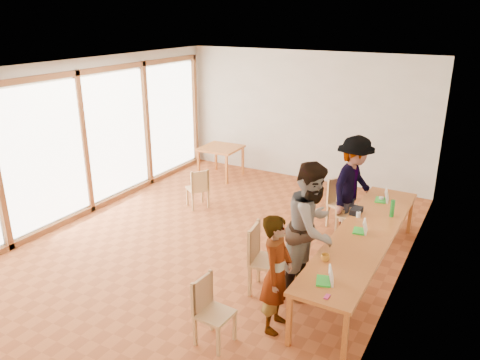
# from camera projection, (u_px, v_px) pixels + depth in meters

# --- Properties ---
(ground) EXTENTS (8.00, 8.00, 0.00)m
(ground) POSITION_uv_depth(u_px,v_px,m) (215.00, 244.00, 8.12)
(ground) COLOR #A25127
(ground) RESTS_ON ground
(wall_back) EXTENTS (6.00, 0.10, 3.00)m
(wall_back) POSITION_uv_depth(u_px,v_px,m) (305.00, 117.00, 10.89)
(wall_back) COLOR beige
(wall_back) RESTS_ON ground
(wall_right) EXTENTS (0.10, 8.00, 3.00)m
(wall_right) POSITION_uv_depth(u_px,v_px,m) (404.00, 195.00, 6.23)
(wall_right) COLOR beige
(wall_right) RESTS_ON ground
(window_wall) EXTENTS (0.10, 8.00, 3.00)m
(window_wall) POSITION_uv_depth(u_px,v_px,m) (83.00, 139.00, 8.97)
(window_wall) COLOR white
(window_wall) RESTS_ON ground
(ceiling) EXTENTS (6.00, 8.00, 0.04)m
(ceiling) POSITION_uv_depth(u_px,v_px,m) (212.00, 67.00, 7.09)
(ceiling) COLOR white
(ceiling) RESTS_ON wall_back
(communal_table) EXTENTS (0.80, 4.00, 0.75)m
(communal_table) POSITION_uv_depth(u_px,v_px,m) (364.00, 236.00, 6.87)
(communal_table) COLOR #C8722C
(communal_table) RESTS_ON ground
(side_table) EXTENTS (0.90, 0.90, 0.75)m
(side_table) POSITION_uv_depth(u_px,v_px,m) (221.00, 150.00, 11.22)
(side_table) COLOR #C8722C
(side_table) RESTS_ON ground
(chair_near) EXTENTS (0.42, 0.42, 0.46)m
(chair_near) POSITION_uv_depth(u_px,v_px,m) (208.00, 303.00, 5.58)
(chair_near) COLOR tan
(chair_near) RESTS_ON ground
(chair_mid) EXTENTS (0.54, 0.54, 0.54)m
(chair_mid) POSITION_uv_depth(u_px,v_px,m) (261.00, 252.00, 6.58)
(chair_mid) COLOR tan
(chair_mid) RESTS_ON ground
(chair_far) EXTENTS (0.57, 0.57, 0.49)m
(chair_far) POSITION_uv_depth(u_px,v_px,m) (339.00, 197.00, 8.65)
(chair_far) COLOR tan
(chair_far) RESTS_ON ground
(chair_empty) EXTENTS (0.40, 0.40, 0.42)m
(chair_empty) POSITION_uv_depth(u_px,v_px,m) (345.00, 209.00, 8.35)
(chair_empty) COLOR tan
(chair_empty) RESTS_ON ground
(chair_spare) EXTENTS (0.54, 0.54, 0.44)m
(chair_spare) POSITION_uv_depth(u_px,v_px,m) (199.00, 185.00, 9.44)
(chair_spare) COLOR tan
(chair_spare) RESTS_ON ground
(person_near) EXTENTS (0.43, 0.60, 1.55)m
(person_near) POSITION_uv_depth(u_px,v_px,m) (277.00, 274.00, 5.74)
(person_near) COLOR gray
(person_near) RESTS_ON ground
(person_mid) EXTENTS (0.77, 0.97, 1.93)m
(person_mid) POSITION_uv_depth(u_px,v_px,m) (312.00, 228.00, 6.52)
(person_mid) COLOR gray
(person_mid) RESTS_ON ground
(person_far) EXTENTS (0.86, 1.27, 1.81)m
(person_far) POSITION_uv_depth(u_px,v_px,m) (353.00, 186.00, 8.28)
(person_far) COLOR gray
(person_far) RESTS_ON ground
(laptop_near) EXTENTS (0.26, 0.28, 0.20)m
(laptop_near) POSITION_uv_depth(u_px,v_px,m) (327.00, 278.00, 5.58)
(laptop_near) COLOR green
(laptop_near) RESTS_ON communal_table
(laptop_mid) EXTENTS (0.23, 0.25, 0.19)m
(laptop_mid) POSITION_uv_depth(u_px,v_px,m) (362.00, 229.00, 6.86)
(laptop_mid) COLOR green
(laptop_mid) RESTS_ON communal_table
(laptop_far) EXTENTS (0.25, 0.28, 0.21)m
(laptop_far) POSITION_uv_depth(u_px,v_px,m) (384.00, 198.00, 7.98)
(laptop_far) COLOR green
(laptop_far) RESTS_ON communal_table
(yellow_mug) EXTENTS (0.12, 0.12, 0.09)m
(yellow_mug) POSITION_uv_depth(u_px,v_px,m) (325.00, 258.00, 6.07)
(yellow_mug) COLOR orange
(yellow_mug) RESTS_ON communal_table
(green_bottle) EXTENTS (0.07, 0.07, 0.28)m
(green_bottle) POSITION_uv_depth(u_px,v_px,m) (392.00, 208.00, 7.35)
(green_bottle) COLOR #1A7E27
(green_bottle) RESTS_ON communal_table
(clear_glass) EXTENTS (0.07, 0.07, 0.09)m
(clear_glass) POSITION_uv_depth(u_px,v_px,m) (358.00, 214.00, 7.36)
(clear_glass) COLOR silver
(clear_glass) RESTS_ON communal_table
(condiment_cup) EXTENTS (0.08, 0.08, 0.06)m
(condiment_cup) POSITION_uv_depth(u_px,v_px,m) (381.00, 199.00, 8.03)
(condiment_cup) COLOR white
(condiment_cup) RESTS_ON communal_table
(pink_phone) EXTENTS (0.05, 0.10, 0.01)m
(pink_phone) POSITION_uv_depth(u_px,v_px,m) (327.00, 297.00, 5.30)
(pink_phone) COLOR #C32C74
(pink_phone) RESTS_ON communal_table
(black_pouch) EXTENTS (0.16, 0.26, 0.09)m
(black_pouch) POSITION_uv_depth(u_px,v_px,m) (356.00, 211.00, 7.50)
(black_pouch) COLOR black
(black_pouch) RESTS_ON communal_table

